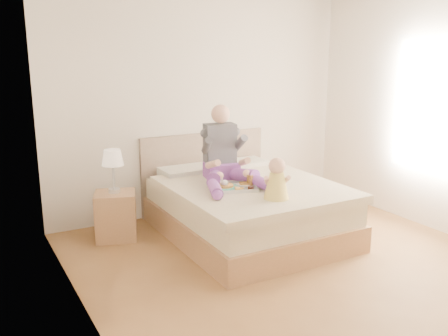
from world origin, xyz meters
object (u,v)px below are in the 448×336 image
nightstand (116,216)px  adult (225,158)px  tray (234,186)px  baby (276,182)px  bed (244,206)px

nightstand → adult: adult is taller
nightstand → tray: bearing=-15.0°
baby → tray: bearing=134.5°
bed → baby: 0.86m
bed → tray: 0.47m
baby → bed: bearing=108.3°
nightstand → tray: 1.35m
bed → adult: adult is taller
nightstand → baby: bearing=-24.8°
tray → baby: 0.55m
nightstand → tray: size_ratio=0.96×
bed → nightstand: size_ratio=4.08×
tray → baby: (0.19, -0.50, 0.14)m
tray → baby: bearing=-50.1°
adult → tray: (-0.08, -0.33, -0.22)m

